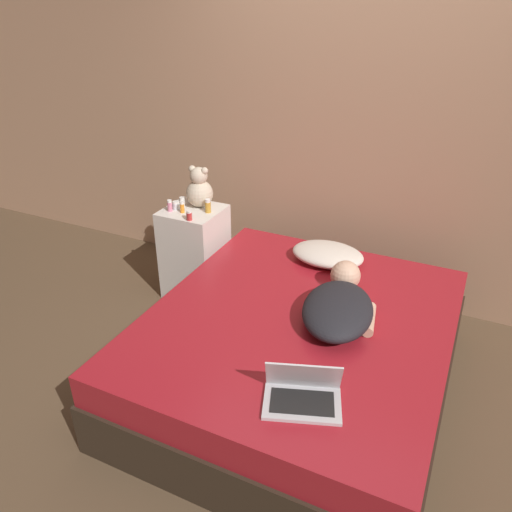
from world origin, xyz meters
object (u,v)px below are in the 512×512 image
(bottle_clear, at_px, (176,205))
(pillow, at_px, (328,254))
(bottle_red, at_px, (189,216))
(bottle_pink, at_px, (170,206))
(teddy_bear, at_px, (199,189))
(bottle_white, at_px, (182,202))
(person_lying, at_px, (340,305))
(bottle_amber, at_px, (208,206))
(laptop, at_px, (303,393))
(bottle_orange, at_px, (182,207))

(bottle_clear, bearing_deg, pillow, 3.34)
(bottle_red, height_order, bottle_pink, bottle_pink)
(teddy_bear, height_order, bottle_white, teddy_bear)
(bottle_red, xyz_separation_m, bottle_pink, (-0.21, 0.08, 0.01))
(person_lying, relative_size, bottle_clear, 13.31)
(bottle_pink, height_order, bottle_white, bottle_pink)
(bottle_amber, bearing_deg, bottle_pink, -159.36)
(pillow, bearing_deg, bottle_amber, -178.52)
(pillow, distance_m, bottle_red, 0.97)
(bottle_red, bearing_deg, laptop, -40.86)
(person_lying, xyz_separation_m, bottle_orange, (-1.30, 0.47, 0.16))
(pillow, distance_m, bottle_clear, 1.14)
(teddy_bear, relative_size, bottle_pink, 3.53)
(pillow, height_order, teddy_bear, teddy_bear)
(bottle_clear, bearing_deg, person_lying, -20.26)
(teddy_bear, distance_m, bottle_red, 0.27)
(bottle_amber, xyz_separation_m, bottle_clear, (-0.24, -0.04, -0.02))
(laptop, bearing_deg, bottle_white, 119.04)
(teddy_bear, distance_m, bottle_orange, 0.19)
(bottle_amber, relative_size, bottle_clear, 1.74)
(teddy_bear, bearing_deg, bottle_amber, -34.64)
(laptop, height_order, bottle_amber, bottle_amber)
(laptop, xyz_separation_m, bottle_amber, (-1.18, 1.24, 0.20))
(bottle_red, relative_size, bottle_clear, 1.23)
(pillow, relative_size, bottle_orange, 5.71)
(laptop, distance_m, bottle_orange, 1.79)
(bottle_pink, bearing_deg, person_lying, -18.08)
(bottle_pink, bearing_deg, bottle_white, 71.15)
(bottle_red, xyz_separation_m, bottle_white, (-0.17, 0.18, 0.00))
(bottle_amber, bearing_deg, bottle_clear, -169.88)
(bottle_pink, bearing_deg, laptop, -38.40)
(bottle_white, bearing_deg, bottle_red, -46.25)
(pillow, height_order, bottle_red, bottle_red)
(person_lying, distance_m, bottle_red, 1.25)
(bottle_clear, bearing_deg, teddy_bear, 43.07)
(person_lying, bearing_deg, bottle_pink, 151.95)
(bottle_red, bearing_deg, bottle_amber, 74.54)
(laptop, relative_size, bottle_pink, 4.58)
(bottle_amber, xyz_separation_m, bottle_pink, (-0.26, -0.10, -0.01))
(person_lying, bearing_deg, bottle_amber, 144.19)
(teddy_bear, bearing_deg, bottle_red, -75.62)
(bottle_amber, distance_m, bottle_white, 0.22)
(bottle_pink, distance_m, bottle_white, 0.11)
(teddy_bear, bearing_deg, bottle_white, -147.63)
(person_lying, distance_m, bottle_pink, 1.47)
(person_lying, bearing_deg, teddy_bear, 143.34)
(bottle_pink, relative_size, bottle_white, 1.14)
(bottle_amber, height_order, bottle_orange, bottle_amber)
(bottle_amber, xyz_separation_m, bottle_orange, (-0.16, -0.08, -0.01))
(bottle_orange, xyz_separation_m, bottle_white, (-0.06, 0.09, -0.00))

